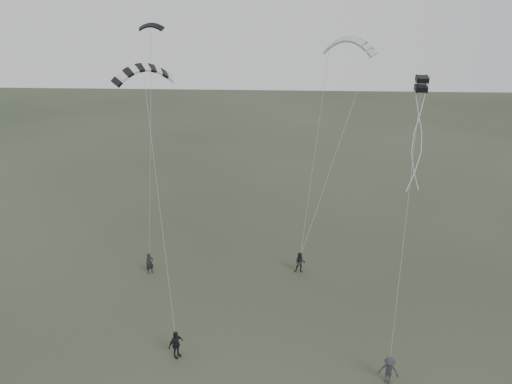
{
  "coord_description": "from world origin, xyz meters",
  "views": [
    {
      "loc": [
        2.76,
        -23.3,
        18.26
      ],
      "look_at": [
        1.36,
        4.78,
        6.53
      ],
      "focal_mm": 35.0,
      "sensor_mm": 36.0,
      "label": 1
    }
  ],
  "objects_px": {
    "flyer_left": "(150,263)",
    "flyer_center": "(176,344)",
    "kite_pale_large": "(350,39)",
    "kite_striped": "(143,67)",
    "flyer_right": "(300,263)",
    "flyer_far": "(389,371)",
    "kite_box": "(422,84)",
    "kite_dark_small": "(151,25)"
  },
  "relations": [
    {
      "from": "kite_dark_small",
      "to": "kite_box",
      "type": "bearing_deg",
      "value": -25.97
    },
    {
      "from": "kite_striped",
      "to": "kite_box",
      "type": "relative_size",
      "value": 4.91
    },
    {
      "from": "kite_pale_large",
      "to": "kite_striped",
      "type": "relative_size",
      "value": 1.21
    },
    {
      "from": "flyer_left",
      "to": "kite_striped",
      "type": "height_order",
      "value": "kite_striped"
    },
    {
      "from": "flyer_left",
      "to": "kite_striped",
      "type": "distance_m",
      "value": 13.37
    },
    {
      "from": "flyer_center",
      "to": "flyer_right",
      "type": "bearing_deg",
      "value": 2.07
    },
    {
      "from": "flyer_left",
      "to": "flyer_far",
      "type": "xyz_separation_m",
      "value": [
        14.24,
        -9.52,
        0.02
      ]
    },
    {
      "from": "flyer_center",
      "to": "flyer_far",
      "type": "distance_m",
      "value": 10.89
    },
    {
      "from": "flyer_left",
      "to": "kite_box",
      "type": "distance_m",
      "value": 20.71
    },
    {
      "from": "flyer_far",
      "to": "kite_pale_large",
      "type": "relative_size",
      "value": 0.37
    },
    {
      "from": "flyer_right",
      "to": "kite_dark_small",
      "type": "relative_size",
      "value": 0.92
    },
    {
      "from": "flyer_center",
      "to": "kite_pale_large",
      "type": "bearing_deg",
      "value": 10.21
    },
    {
      "from": "kite_dark_small",
      "to": "flyer_right",
      "type": "bearing_deg",
      "value": -19.09
    },
    {
      "from": "flyer_left",
      "to": "kite_dark_small",
      "type": "xyz_separation_m",
      "value": [
        0.06,
        5.08,
        15.05
      ]
    },
    {
      "from": "flyer_far",
      "to": "kite_dark_small",
      "type": "bearing_deg",
      "value": 150.29
    },
    {
      "from": "flyer_center",
      "to": "kite_dark_small",
      "type": "relative_size",
      "value": 0.98
    },
    {
      "from": "kite_pale_large",
      "to": "kite_box",
      "type": "xyz_separation_m",
      "value": [
        1.78,
        -14.14,
        -0.71
      ]
    },
    {
      "from": "kite_pale_large",
      "to": "kite_dark_small",
      "type": "bearing_deg",
      "value": -131.94
    },
    {
      "from": "flyer_left",
      "to": "flyer_far",
      "type": "bearing_deg",
      "value": -63.15
    },
    {
      "from": "kite_pale_large",
      "to": "kite_striped",
      "type": "xyz_separation_m",
      "value": [
        -12.73,
        -11.21,
        -0.48
      ]
    },
    {
      "from": "kite_dark_small",
      "to": "kite_striped",
      "type": "bearing_deg",
      "value": -76.43
    },
    {
      "from": "flyer_left",
      "to": "flyer_center",
      "type": "bearing_deg",
      "value": -96.6
    },
    {
      "from": "kite_pale_large",
      "to": "kite_striped",
      "type": "bearing_deg",
      "value": -110.33
    },
    {
      "from": "flyer_right",
      "to": "kite_pale_large",
      "type": "relative_size",
      "value": 0.37
    },
    {
      "from": "flyer_left",
      "to": "flyer_right",
      "type": "bearing_deg",
      "value": -26.14
    },
    {
      "from": "kite_pale_large",
      "to": "kite_box",
      "type": "bearing_deg",
      "value": -54.49
    },
    {
      "from": "flyer_right",
      "to": "kite_dark_small",
      "type": "bearing_deg",
      "value": 159.65
    },
    {
      "from": "flyer_center",
      "to": "kite_box",
      "type": "bearing_deg",
      "value": -31.74
    },
    {
      "from": "flyer_right",
      "to": "kite_dark_small",
      "type": "xyz_separation_m",
      "value": [
        -10.16,
        4.5,
        15.04
      ]
    },
    {
      "from": "flyer_center",
      "to": "kite_pale_large",
      "type": "distance_m",
      "value": 25.0
    },
    {
      "from": "flyer_left",
      "to": "kite_dark_small",
      "type": "bearing_deg",
      "value": 59.94
    },
    {
      "from": "flyer_far",
      "to": "kite_striped",
      "type": "distance_m",
      "value": 20.48
    },
    {
      "from": "flyer_right",
      "to": "flyer_far",
      "type": "relative_size",
      "value": 0.99
    },
    {
      "from": "flyer_center",
      "to": "kite_pale_large",
      "type": "relative_size",
      "value": 0.39
    },
    {
      "from": "flyer_center",
      "to": "kite_box",
      "type": "relative_size",
      "value": 2.31
    },
    {
      "from": "kite_striped",
      "to": "flyer_far",
      "type": "bearing_deg",
      "value": -62.18
    },
    {
      "from": "kite_pale_large",
      "to": "kite_box",
      "type": "height_order",
      "value": "kite_pale_large"
    },
    {
      "from": "flyer_left",
      "to": "kite_pale_large",
      "type": "bearing_deg",
      "value": 6.6
    },
    {
      "from": "kite_pale_large",
      "to": "flyer_left",
      "type": "bearing_deg",
      "value": -115.7
    },
    {
      "from": "flyer_left",
      "to": "flyer_far",
      "type": "relative_size",
      "value": 0.98
    },
    {
      "from": "flyer_right",
      "to": "kite_box",
      "type": "bearing_deg",
      "value": -37.99
    },
    {
      "from": "flyer_right",
      "to": "kite_striped",
      "type": "bearing_deg",
      "value": -165.44
    }
  ]
}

